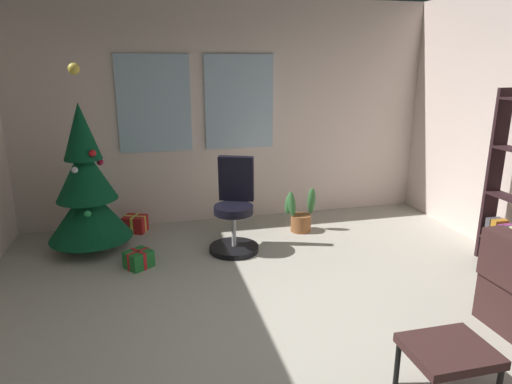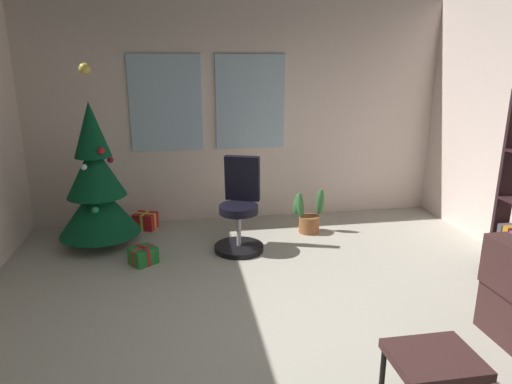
% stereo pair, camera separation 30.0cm
% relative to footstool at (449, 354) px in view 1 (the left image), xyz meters
% --- Properties ---
extents(ground_plane, '(5.40, 6.15, 0.10)m').
position_rel_footstool_xyz_m(ground_plane, '(-0.66, 0.72, -0.38)').
color(ground_plane, '#B4AE9F').
extents(wall_back_with_windows, '(5.40, 0.12, 2.86)m').
position_rel_footstool_xyz_m(wall_back_with_windows, '(-0.68, 3.84, 1.10)').
color(wall_back_with_windows, silver).
rests_on(wall_back_with_windows, ground_plane).
extents(footstool, '(0.52, 0.43, 0.38)m').
position_rel_footstool_xyz_m(footstool, '(0.00, 0.00, 0.00)').
color(footstool, '#3A2120').
rests_on(footstool, ground_plane).
extents(holiday_tree, '(0.91, 0.91, 2.07)m').
position_rel_footstool_xyz_m(holiday_tree, '(-2.41, 3.04, 0.37)').
color(holiday_tree, '#4C331E').
rests_on(holiday_tree, ground_plane).
extents(gift_box_red, '(0.33, 0.31, 0.21)m').
position_rel_footstool_xyz_m(gift_box_red, '(-1.94, 3.54, -0.23)').
color(gift_box_red, red).
rests_on(gift_box_red, ground_plane).
extents(gift_box_green, '(0.33, 0.33, 0.19)m').
position_rel_footstool_xyz_m(gift_box_green, '(-1.89, 2.46, -0.24)').
color(gift_box_green, '#1E722D').
rests_on(gift_box_green, ground_plane).
extents(office_chair, '(0.56, 0.58, 1.06)m').
position_rel_footstool_xyz_m(office_chair, '(-0.82, 2.69, 0.09)').
color(office_chair, black).
rests_on(office_chair, ground_plane).
extents(potted_plant, '(0.43, 0.29, 0.57)m').
position_rel_footstool_xyz_m(potted_plant, '(0.09, 3.08, -0.12)').
color(potted_plant, '#935730').
rests_on(potted_plant, ground_plane).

